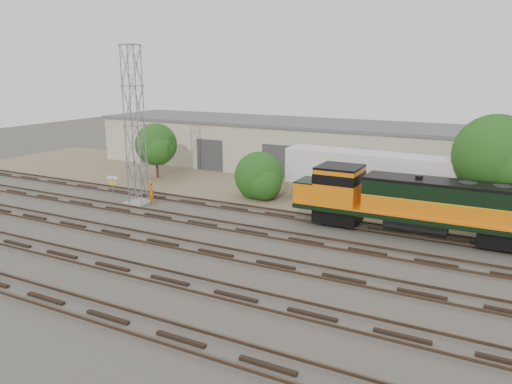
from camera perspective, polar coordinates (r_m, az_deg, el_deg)
The scene contains 13 objects.
ground at distance 32.75m, azimuth -1.81°, elevation -5.43°, with size 140.00×140.00×0.00m, color #47423A.
dirt_strip at distance 45.85m, azimuth 7.49°, elevation 0.16°, with size 80.00×16.00×0.02m, color #726047.
tracks at distance 30.32m, azimuth -4.63°, elevation -6.95°, with size 80.00×20.40×0.28m.
warehouse at distance 52.73m, azimuth 10.69°, elevation 4.78°, with size 58.40×10.40×5.30m.
locomotive at distance 34.39m, azimuth 17.46°, elevation -1.12°, with size 16.65×2.92×4.00m.
signal_tower at distance 41.16m, azimuth -13.68°, elevation 7.02°, with size 1.87×1.87×12.64m.
sign_post at distance 42.31m, azimuth -16.06°, elevation 0.86°, with size 0.97×0.19×2.38m.
worker at distance 41.60m, azimuth -11.84°, elevation -0.10°, with size 0.71×0.46×1.94m, color #D1600B.
semi_trailer at distance 41.04m, azimuth 13.35°, elevation 2.13°, with size 14.19×3.74×4.32m.
dumpster_blue at distance 45.25m, azimuth 25.42°, elevation -0.33°, with size 1.60×1.50×1.50m, color navy.
tree_west at distance 51.09m, azimuth -11.27°, elevation 5.20°, with size 4.44×4.23×5.53m.
tree_mid at distance 42.65m, azimuth 0.49°, elevation 1.63°, with size 4.42×4.21×4.21m.
tree_east at distance 38.40m, azimuth 26.04°, elevation 3.43°, with size 6.10×5.81×7.85m.
Camera 1 is at (15.33, -26.81, 10.91)m, focal length 35.00 mm.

